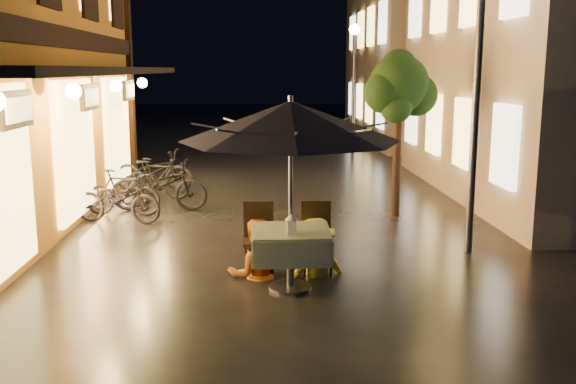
{
  "coord_description": "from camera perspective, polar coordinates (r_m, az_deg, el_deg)",
  "views": [
    {
      "loc": [
        -0.27,
        -7.4,
        2.78
      ],
      "look_at": [
        0.16,
        1.05,
        1.15
      ],
      "focal_mm": 40.0,
      "sensor_mm": 36.0,
      "label": 1
    }
  ],
  "objects": [
    {
      "name": "cafe_table",
      "position": [
        8.16,
        0.21,
        -4.68
      ],
      "size": [
        0.99,
        0.99,
        0.78
      ],
      "color": "#59595E",
      "rests_on": "ground"
    },
    {
      "name": "bicycle_1",
      "position": [
        12.68,
        -14.51,
        -0.05
      ],
      "size": [
        1.53,
        0.63,
        0.9
      ],
      "primitive_type": "imported",
      "rotation": [
        0.0,
        0.0,
        1.43
      ],
      "color": "black",
      "rests_on": "ground"
    },
    {
      "name": "patio_umbrella",
      "position": [
        7.89,
        0.22,
        6.31
      ],
      "size": [
        2.77,
        2.77,
        2.46
      ],
      "color": "#59595E",
      "rests_on": "ground"
    },
    {
      "name": "ground",
      "position": [
        7.91,
        -0.81,
        -9.68
      ],
      "size": [
        90.0,
        90.0,
        0.0
      ],
      "primitive_type": "plane",
      "color": "black",
      "rests_on": "ground"
    },
    {
      "name": "streetlamp_far",
      "position": [
        21.65,
        5.88,
        11.19
      ],
      "size": [
        0.36,
        0.36,
        4.23
      ],
      "color": "#59595E",
      "rests_on": "ground"
    },
    {
      "name": "person_orange",
      "position": [
        8.64,
        -2.97,
        -2.53
      ],
      "size": [
        0.85,
        0.72,
        1.55
      ],
      "primitive_type": "imported",
      "rotation": [
        0.0,
        0.0,
        3.33
      ],
      "color": "#BA5B19",
      "rests_on": "ground"
    },
    {
      "name": "bicycle_4",
      "position": [
        15.02,
        -11.88,
        1.87
      ],
      "size": [
        1.95,
        1.03,
        0.97
      ],
      "primitive_type": "imported",
      "rotation": [
        0.0,
        0.0,
        1.36
      ],
      "color": "black",
      "rests_on": "ground"
    },
    {
      "name": "streetlamp_near",
      "position": [
        9.95,
        16.58,
        11.25
      ],
      "size": [
        0.36,
        0.36,
        4.23
      ],
      "color": "#59595E",
      "rests_on": "ground"
    },
    {
      "name": "cafe_chair_left",
      "position": [
        8.88,
        -2.63,
        -3.74
      ],
      "size": [
        0.42,
        0.42,
        0.97
      ],
      "color": "black",
      "rests_on": "ground"
    },
    {
      "name": "person_yellow",
      "position": [
        8.7,
        2.47,
        -2.5
      ],
      "size": [
        1.12,
        0.85,
        1.53
      ],
      "primitive_type": "imported",
      "rotation": [
        0.0,
        0.0,
        3.46
      ],
      "color": "yellow",
      "rests_on": "ground"
    },
    {
      "name": "bicycle_2",
      "position": [
        12.95,
        -11.39,
        0.55
      ],
      "size": [
        1.94,
        0.76,
        1.0
      ],
      "primitive_type": "imported",
      "rotation": [
        0.0,
        0.0,
        1.52
      ],
      "color": "black",
      "rests_on": "ground"
    },
    {
      "name": "street_tree",
      "position": [
        12.22,
        9.9,
        9.05
      ],
      "size": [
        1.43,
        1.2,
        3.15
      ],
      "color": "black",
      "rests_on": "ground"
    },
    {
      "name": "table_lantern",
      "position": [
        7.88,
        0.3,
        -2.77
      ],
      "size": [
        0.16,
        0.16,
        0.25
      ],
      "color": "white",
      "rests_on": "cafe_table"
    },
    {
      "name": "bicycle_3",
      "position": [
        14.18,
        -11.53,
        1.18
      ],
      "size": [
        1.53,
        0.83,
        0.89
      ],
      "primitive_type": "imported",
      "rotation": [
        0.0,
        0.0,
        1.28
      ],
      "color": "black",
      "rests_on": "ground"
    },
    {
      "name": "cafe_chair_right",
      "position": [
        8.92,
        2.53,
        -3.67
      ],
      "size": [
        0.42,
        0.42,
        0.97
      ],
      "color": "black",
      "rests_on": "ground"
    },
    {
      "name": "east_building_far",
      "position": [
        26.57,
        14.42,
        12.44
      ],
      "size": [
        7.3,
        10.3,
        7.3
      ],
      "color": "#C0B295",
      "rests_on": "ground"
    },
    {
      "name": "bicycle_0",
      "position": [
        12.1,
        -14.92,
        -0.66
      ],
      "size": [
        1.74,
        0.95,
        0.87
      ],
      "primitive_type": "imported",
      "rotation": [
        0.0,
        0.0,
        1.34
      ],
      "color": "black",
      "rests_on": "ground"
    }
  ]
}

